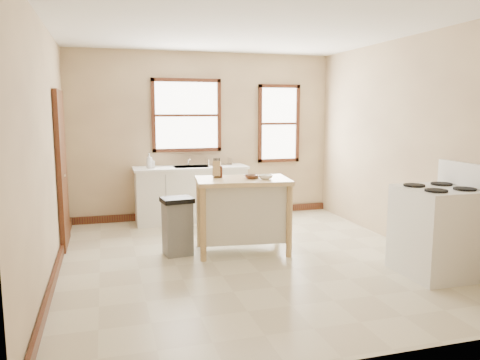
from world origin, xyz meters
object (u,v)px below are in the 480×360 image
Objects in this scene: soap_bottle_a at (149,161)px; pepper_grinder at (221,172)px; dish_rack at (219,162)px; kitchen_island at (243,215)px; gas_stove at (437,220)px; bowl_b at (254,176)px; soap_bottle_b at (152,163)px; bowl_c at (266,177)px; trash_bin at (177,226)px; knife_block at (217,170)px; bowl_a at (251,177)px.

soap_bottle_a reaches higher than pepper_grinder.
dish_rack is 0.36× the size of kitchen_island.
bowl_b is at bearing 139.09° from gas_stove.
bowl_c is at bearing -67.82° from soap_bottle_b.
soap_bottle_b is 0.96× the size of bowl_c.
pepper_grinder reaches higher than trash_bin.
soap_bottle_b is 0.15× the size of kitchen_island.
gas_stove reaches higher than trash_bin.
trash_bin is at bearing -151.43° from knife_block.
gas_stove reaches higher than soap_bottle_b.
bowl_b is 2.25m from gas_stove.
pepper_grinder is at bearing 149.84° from bowl_c.
pepper_grinder is 0.40m from bowl_a.
soap_bottle_b is 0.14× the size of gas_stove.
gas_stove is at bearing -37.74° from trash_bin.
bowl_a is (0.10, -0.03, 0.51)m from kitchen_island.
gas_stove is (2.85, -3.23, -0.41)m from soap_bottle_a.
pepper_grinder is 0.43m from bowl_b.
bowl_a is at bearing 140.93° from gas_stove.
gas_stove is at bearing -39.55° from bowl_c.
kitchen_island is 6.50× the size of bowl_c.
knife_block reaches higher than pepper_grinder.
pepper_grinder is at bearing 142.57° from gas_stove.
trash_bin is (-0.98, -1.80, -0.60)m from dish_rack.
pepper_grinder is (-0.25, 0.16, 0.56)m from kitchen_island.
soap_bottle_a is at bearing 163.56° from dish_rack.
bowl_a is (0.35, -0.19, -0.05)m from pepper_grinder.
pepper_grinder is 0.82× the size of bowl_a.
bowl_c is (0.51, -0.30, -0.05)m from pepper_grinder.
soap_bottle_b reaches higher than bowl_c.
kitchen_island is at bearing 141.92° from gas_stove.
bowl_a is at bearing -112.49° from dish_rack.
trash_bin is (-0.84, 0.10, -0.11)m from kitchen_island.
pepper_grinder is (0.73, -1.66, 0.03)m from soap_bottle_b.
bowl_c reaches higher than kitchen_island.
dish_rack is at bearing 77.39° from pepper_grinder.
kitchen_island is 0.85m from trash_bin.
pepper_grinder reaches higher than dish_rack.
soap_bottle_a reaches higher than bowl_a.
dish_rack reaches higher than bowl_c.
soap_bottle_b is at bearing 122.35° from bowl_c.
bowl_b is 0.92× the size of bowl_c.
knife_block is at bearing -70.36° from soap_bottle_a.
bowl_c is at bearing -61.25° from soap_bottle_a.
bowl_b is (0.45, -0.18, -0.08)m from knife_block.
kitchen_island is at bearing -71.92° from soap_bottle_b.
dish_rack is 1.96m from kitchen_island.
soap_bottle_a reaches higher than kitchen_island.
trash_bin is at bearing -139.84° from dish_rack.
pepper_grinder is (0.04, -0.04, -0.03)m from knife_block.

